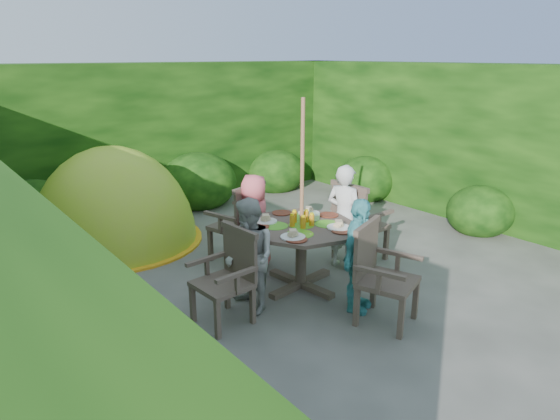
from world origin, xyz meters
TOP-DOWN VIEW (x-y plane):
  - ground at (0.00, 0.00)m, footprint 60.00×60.00m
  - hedge_enclosure at (0.00, 1.33)m, footprint 9.00×9.00m
  - patio_table at (-0.10, -0.38)m, footprint 1.48×1.48m
  - parasol_pole at (-0.10, -0.38)m, footprint 0.05×0.05m
  - garden_chair_right at (0.98, -0.24)m, footprint 0.58×0.64m
  - garden_chair_left at (-1.19, -0.53)m, footprint 0.54×0.60m
  - garden_chair_back at (-0.23, 0.70)m, footprint 0.74×0.69m
  - garden_chair_front at (0.02, -1.47)m, footprint 0.74×0.70m
  - child_right at (0.69, -0.28)m, footprint 0.43×0.56m
  - child_left at (-0.89, -0.49)m, footprint 0.52×0.64m
  - child_back at (-0.20, 0.41)m, footprint 0.71×0.61m
  - child_front at (0.00, -1.18)m, footprint 0.79×0.60m
  - dome_tent at (-1.29, 2.38)m, footprint 2.48×2.48m

SIDE VIEW (x-z plane):
  - ground at x=0.00m, z-range 0.00..0.00m
  - dome_tent at x=-1.29m, z-range -1.42..1.42m
  - garden_chair_left at x=-1.19m, z-range 0.03..0.97m
  - garden_chair_front at x=0.02m, z-range 0.03..1.03m
  - garden_chair_back at x=-0.23m, z-range 0.03..1.06m
  - garden_chair_right at x=0.98m, z-range 0.04..1.07m
  - child_back at x=-0.20m, z-range 0.00..1.23m
  - child_left at x=-0.89m, z-range 0.00..1.23m
  - child_front at x=0.00m, z-range 0.00..1.24m
  - patio_table at x=-0.10m, z-range 0.19..1.11m
  - child_right at x=0.69m, z-range 0.00..1.35m
  - parasol_pole at x=-0.10m, z-range 0.00..2.20m
  - hedge_enclosure at x=0.00m, z-range 0.00..2.50m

